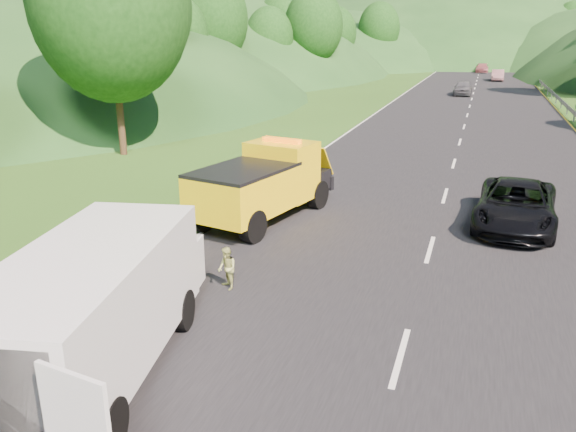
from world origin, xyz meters
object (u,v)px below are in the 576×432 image
at_px(white_van, 95,304).
at_px(spare_tire, 90,404).
at_px(tow_truck, 264,182).
at_px(passing_suv, 513,227).
at_px(woman, 159,264).
at_px(child, 228,289).
at_px(suitcase, 138,248).

height_order(white_van, spare_tire, white_van).
bearing_deg(tow_truck, passing_suv, 25.14).
bearing_deg(white_van, tow_truck, 80.81).
bearing_deg(tow_truck, white_van, -74.93).
relative_size(woman, spare_tire, 2.12).
xyz_separation_m(tow_truck, passing_suv, (7.93, 1.82, -1.26)).
distance_m(white_van, woman, 5.34).
height_order(child, suitcase, suitcase).
xyz_separation_m(white_van, spare_tire, (0.37, -0.86, -1.39)).
relative_size(suitcase, passing_suv, 0.11).
relative_size(child, passing_suv, 0.21).
xyz_separation_m(child, suitcase, (-3.22, 1.08, 0.28)).
bearing_deg(woman, suitcase, 58.32).
height_order(white_van, woman, white_van).
bearing_deg(suitcase, white_van, -63.30).
relative_size(white_van, child, 6.99).
distance_m(white_van, child, 4.29).
relative_size(woman, passing_suv, 0.29).
relative_size(tow_truck, suitcase, 11.35).
height_order(child, passing_suv, passing_suv).
relative_size(child, spare_tire, 1.49).
xyz_separation_m(woman, spare_tire, (2.13, -5.70, 0.00)).
distance_m(tow_truck, suitcase, 4.95).
height_order(woman, passing_suv, woman).
distance_m(child, spare_tire, 4.86).
bearing_deg(suitcase, passing_suv, 31.79).
bearing_deg(white_van, child, 68.46).
bearing_deg(child, suitcase, -156.12).
distance_m(suitcase, passing_suv, 11.78).
bearing_deg(suitcase, tow_truck, 64.62).
height_order(tow_truck, woman, tow_truck).
xyz_separation_m(child, spare_tire, (-0.30, -4.85, 0.00)).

